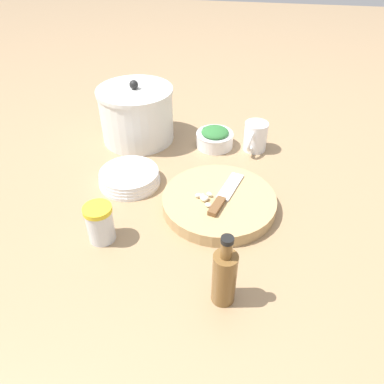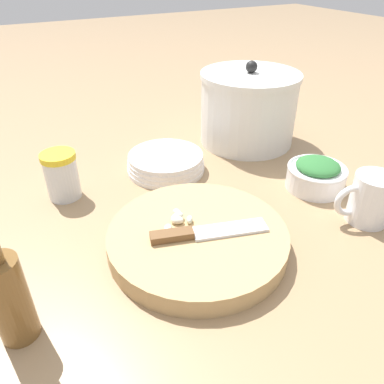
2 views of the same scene
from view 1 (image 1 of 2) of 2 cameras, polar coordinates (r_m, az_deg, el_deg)
ground_plane at (r=1.01m, az=-0.57°, el=-1.35°), size 5.00×5.00×0.00m
cutting_board at (r=0.98m, az=4.12°, el=-1.53°), size 0.30×0.30×0.03m
chef_knife at (r=0.97m, az=4.89°, el=-0.57°), size 0.19×0.08×0.01m
garlic_cloves at (r=0.96m, az=1.92°, el=-0.92°), size 0.06×0.05×0.01m
herb_bowl at (r=1.23m, az=3.49°, el=8.28°), size 0.12×0.12×0.06m
spice_jar at (r=0.90m, az=-13.85°, el=-4.61°), size 0.07×0.07×0.10m
coffee_mug at (r=1.22m, az=9.59°, el=8.30°), size 0.11×0.07×0.09m
plate_stack at (r=1.08m, az=-9.51°, el=2.22°), size 0.17×0.17×0.04m
oil_bottle at (r=0.74m, az=4.95°, el=-12.65°), size 0.05×0.05×0.17m
stock_pot at (r=1.26m, az=-8.42°, el=11.61°), size 0.24×0.24×0.20m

